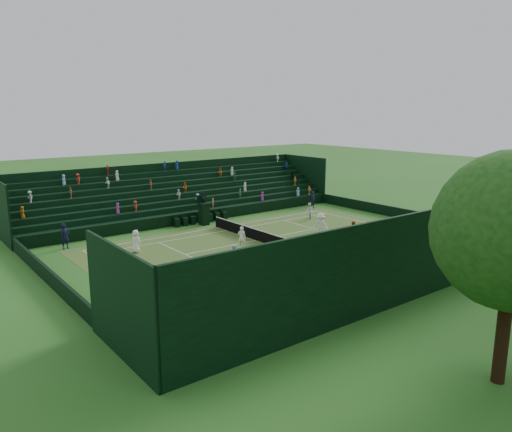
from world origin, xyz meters
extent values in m
plane|color=#29621F|center=(0.00, 0.00, 0.00)|extent=(160.00, 160.00, 0.00)
cube|color=#357D29|center=(0.00, 0.00, 0.01)|extent=(12.97, 26.77, 0.01)
cube|color=black|center=(0.00, 15.88, 0.50)|extent=(17.17, 0.20, 1.00)
cube|color=black|center=(0.00, -15.88, 0.50)|extent=(17.17, 0.20, 1.00)
cube|color=black|center=(8.48, 0.00, 0.50)|extent=(0.20, 31.77, 1.00)
cube|color=black|center=(-8.48, 0.00, 0.50)|extent=(0.20, 31.77, 1.00)
cube|color=black|center=(8.98, 0.00, 0.50)|extent=(0.80, 32.00, 1.00)
cube|color=black|center=(9.79, 0.00, 0.72)|extent=(0.80, 32.00, 1.45)
cube|color=black|center=(10.58, 0.00, 0.95)|extent=(0.80, 32.00, 1.90)
cube|color=black|center=(11.38, 0.00, 1.18)|extent=(0.80, 32.00, 2.35)
cube|color=black|center=(12.18, 0.00, 1.40)|extent=(0.80, 32.00, 2.80)
cube|color=black|center=(12.98, 0.00, 1.62)|extent=(0.80, 32.00, 3.25)
cube|color=black|center=(13.79, 0.00, 1.85)|extent=(0.80, 32.00, 3.70)
cube|color=black|center=(14.59, 0.00, 2.08)|extent=(0.80, 32.00, 4.15)
cube|color=black|center=(15.08, 0.00, 2.45)|extent=(0.20, 32.00, 4.90)
cube|color=black|center=(-8.98, 0.00, 0.50)|extent=(0.80, 32.00, 1.00)
cube|color=black|center=(-9.79, 0.00, 0.72)|extent=(0.80, 32.00, 1.45)
cube|color=black|center=(-10.58, 0.00, 0.95)|extent=(0.80, 32.00, 1.90)
cube|color=black|center=(-11.38, 0.00, 1.18)|extent=(0.80, 32.00, 2.35)
cube|color=black|center=(-12.18, 0.00, 1.40)|extent=(0.80, 32.00, 2.80)
cube|color=black|center=(-12.98, 0.00, 1.62)|extent=(0.80, 32.00, 3.25)
cube|color=black|center=(-13.79, 0.00, 1.85)|extent=(0.80, 32.00, 3.70)
cube|color=black|center=(-14.59, 0.00, 2.08)|extent=(0.80, 32.00, 4.15)
cube|color=black|center=(-15.08, 0.00, 2.45)|extent=(0.20, 32.00, 4.90)
cylinder|color=black|center=(-5.79, 0.00, 0.53)|extent=(0.10, 0.10, 1.06)
cylinder|color=black|center=(5.79, 0.00, 0.53)|extent=(0.10, 0.10, 1.06)
cube|color=black|center=(0.00, 0.00, 0.46)|extent=(11.57, 0.02, 0.86)
cube|color=white|center=(0.00, 0.00, 0.93)|extent=(11.57, 0.04, 0.07)
cylinder|color=black|center=(22.18, -5.28, 1.61)|extent=(0.50, 0.50, 3.21)
cube|color=black|center=(-7.27, -0.34, 0.94)|extent=(0.73, 0.73, 1.88)
cube|color=black|center=(-7.27, -0.34, 1.93)|extent=(0.94, 0.94, 0.10)
cube|color=black|center=(-7.63, -0.34, 2.30)|extent=(0.08, 0.94, 0.73)
imported|color=black|center=(-7.27, -0.34, 2.47)|extent=(0.49, 0.56, 0.97)
cube|color=black|center=(-7.96, -2.70, 0.37)|extent=(0.47, 0.47, 0.75)
cube|color=black|center=(-8.20, -2.70, 0.84)|extent=(0.06, 0.47, 0.47)
cube|color=black|center=(-7.96, -1.90, 0.37)|extent=(0.47, 0.47, 0.75)
cube|color=black|center=(-8.20, -1.90, 0.84)|extent=(0.06, 0.47, 0.47)
cube|color=black|center=(-7.96, -1.10, 0.37)|extent=(0.47, 0.47, 0.75)
cube|color=black|center=(-8.20, -1.10, 0.84)|extent=(0.06, 0.47, 0.47)
cube|color=black|center=(-7.96, 0.70, 0.37)|extent=(0.47, 0.47, 0.75)
cube|color=black|center=(-8.20, 0.70, 0.84)|extent=(0.06, 0.47, 0.47)
cube|color=black|center=(-7.96, 1.50, 0.37)|extent=(0.47, 0.47, 0.75)
cube|color=black|center=(-8.20, 1.50, 0.84)|extent=(0.06, 0.47, 0.47)
cube|color=black|center=(-7.96, 2.30, 0.37)|extent=(0.47, 0.47, 0.75)
cube|color=black|center=(-8.20, 2.30, 0.84)|extent=(0.06, 0.47, 0.47)
imported|color=white|center=(-2.61, -8.94, 0.85)|extent=(0.95, 0.75, 1.70)
imported|color=white|center=(1.06, -2.15, 0.84)|extent=(0.72, 0.71, 1.67)
imported|color=silver|center=(-3.11, 8.71, 0.79)|extent=(0.95, 0.87, 1.58)
imported|color=white|center=(2.39, 4.72, 1.00)|extent=(1.49, 1.38, 2.01)
imported|color=black|center=(-6.79, 12.68, 0.90)|extent=(0.57, 0.74, 1.81)
imported|color=black|center=(-6.79, -12.69, 0.96)|extent=(0.67, 0.82, 1.93)
camera|label=1|loc=(30.34, -23.19, 10.25)|focal=35.00mm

